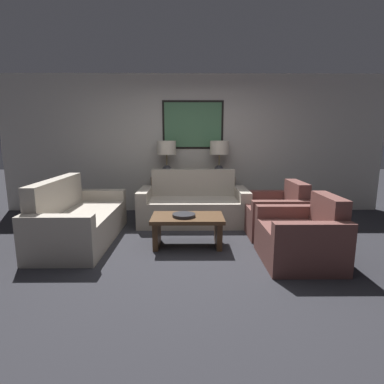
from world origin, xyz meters
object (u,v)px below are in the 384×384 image
(couch_by_side, at_px, (79,221))
(armchair_near_camera, at_px, (301,239))
(console_table, at_px, (193,195))
(table_lamp_right, at_px, (219,152))
(coffee_table, at_px, (188,225))
(decorative_bowl, at_px, (184,215))
(table_lamp_left, at_px, (167,152))
(couch_by_back_wall, at_px, (193,206))
(armchair_near_back_wall, at_px, (276,215))

(couch_by_side, distance_m, armchair_near_camera, 3.00)
(couch_by_side, bearing_deg, console_table, 44.10)
(table_lamp_right, distance_m, armchair_near_camera, 2.62)
(coffee_table, distance_m, armchair_near_camera, 1.46)
(table_lamp_right, height_order, decorative_bowl, table_lamp_right)
(table_lamp_left, bearing_deg, couch_by_side, -125.66)
(armchair_near_camera, bearing_deg, couch_by_side, 165.67)
(couch_by_side, height_order, decorative_bowl, couch_by_side)
(couch_by_back_wall, relative_size, armchair_near_camera, 1.97)
(decorative_bowl, xyz_separation_m, armchair_near_camera, (1.41, -0.50, -0.15))
(table_lamp_right, bearing_deg, console_table, -180.00)
(couch_by_side, relative_size, armchair_near_camera, 1.97)
(couch_by_back_wall, bearing_deg, table_lamp_right, 52.62)
(armchair_near_back_wall, distance_m, armchair_near_camera, 1.08)
(table_lamp_left, xyz_separation_m, decorative_bowl, (0.36, -1.83, -0.76))
(coffee_table, bearing_deg, table_lamp_right, 71.74)
(armchair_near_back_wall, bearing_deg, decorative_bowl, -157.86)
(couch_by_side, relative_size, decorative_bowl, 5.98)
(couch_by_back_wall, height_order, armchair_near_camera, couch_by_back_wall)
(couch_by_side, bearing_deg, armchair_near_back_wall, 6.55)
(table_lamp_left, xyz_separation_m, armchair_near_back_wall, (1.76, -1.26, -0.91))
(table_lamp_left, height_order, decorative_bowl, table_lamp_left)
(table_lamp_right, xyz_separation_m, decorative_bowl, (-0.64, -1.83, -0.76))
(armchair_near_back_wall, bearing_deg, armchair_near_camera, -90.00)
(console_table, height_order, coffee_table, console_table)
(table_lamp_left, height_order, armchair_near_back_wall, table_lamp_left)
(console_table, xyz_separation_m, table_lamp_left, (-0.50, 0.00, 0.83))
(couch_by_side, distance_m, armchair_near_back_wall, 2.93)
(couch_by_back_wall, height_order, armchair_near_back_wall, couch_by_back_wall)
(armchair_near_camera, bearing_deg, coffee_table, 158.37)
(armchair_near_back_wall, bearing_deg, couch_by_back_wall, 154.47)
(console_table, relative_size, table_lamp_right, 2.36)
(coffee_table, xyz_separation_m, armchair_near_camera, (1.36, -0.54, -0.01))
(console_table, bearing_deg, armchair_near_back_wall, -44.88)
(armchair_near_back_wall, bearing_deg, couch_by_side, -173.45)
(coffee_table, bearing_deg, console_table, 87.05)
(coffee_table, bearing_deg, armchair_near_back_wall, 21.63)
(console_table, relative_size, armchair_near_camera, 1.69)
(coffee_table, relative_size, armchair_near_camera, 1.04)
(console_table, distance_m, table_lamp_right, 0.97)
(table_lamp_left, xyz_separation_m, coffee_table, (0.41, -1.80, -0.90))
(console_table, xyz_separation_m, table_lamp_right, (0.50, 0.00, 0.83))
(table_lamp_right, distance_m, armchair_near_back_wall, 1.73)
(couch_by_back_wall, xyz_separation_m, decorative_bowl, (-0.14, -1.18, 0.14))
(armchair_near_back_wall, height_order, armchair_near_camera, same)
(couch_by_back_wall, relative_size, decorative_bowl, 5.98)
(couch_by_side, bearing_deg, armchair_near_camera, -14.33)
(table_lamp_left, height_order, coffee_table, table_lamp_left)
(decorative_bowl, distance_m, armchair_near_camera, 1.50)
(table_lamp_right, bearing_deg, couch_by_back_wall, -127.38)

